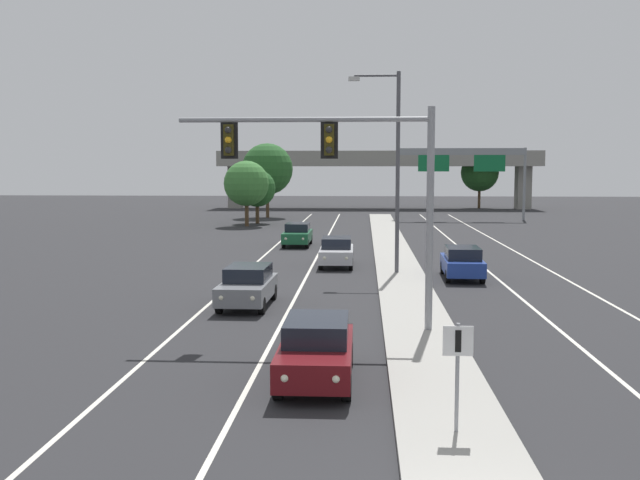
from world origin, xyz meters
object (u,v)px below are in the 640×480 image
at_px(median_sign_post, 458,361).
at_px(car_oncoming_green, 298,234).
at_px(overhead_signal_mast, 349,170).
at_px(highway_sign_gantry, 461,161).
at_px(car_oncoming_silver, 337,251).
at_px(tree_far_left_a, 267,169).
at_px(street_lamp_median, 393,160).
at_px(tree_far_left_c, 246,184).
at_px(car_oncoming_darkred, 316,349).
at_px(car_oncoming_grey, 248,285).
at_px(car_receding_blue, 462,262).
at_px(tree_far_left_b, 257,188).
at_px(tree_far_right_c, 480,173).

relative_size(median_sign_post, car_oncoming_green, 0.49).
relative_size(overhead_signal_mast, highway_sign_gantry, 0.62).
distance_m(car_oncoming_silver, tree_far_left_a, 40.09).
bearing_deg(street_lamp_median, tree_far_left_c, 112.29).
bearing_deg(car_oncoming_darkred, car_oncoming_grey, 108.83).
height_order(overhead_signal_mast, car_oncoming_grey, overhead_signal_mast).
bearing_deg(car_receding_blue, car_oncoming_silver, 146.36).
bearing_deg(highway_sign_gantry, car_oncoming_green, -119.49).
height_order(overhead_signal_mast, street_lamp_median, street_lamp_median).
relative_size(car_oncoming_silver, highway_sign_gantry, 0.34).
bearing_deg(median_sign_post, tree_far_left_b, 102.41).
relative_size(car_receding_blue, tree_far_left_a, 0.56).
distance_m(tree_far_right_c, tree_far_left_a, 32.97).
height_order(highway_sign_gantry, tree_far_right_c, highway_sign_gantry).
xyz_separation_m(car_oncoming_green, car_receding_blue, (9.42, -14.41, 0.00)).
height_order(street_lamp_median, car_receding_blue, street_lamp_median).
bearing_deg(tree_far_left_b, car_oncoming_darkred, -79.95).
xyz_separation_m(overhead_signal_mast, tree_far_left_a, (-10.03, 54.97, -0.06)).
bearing_deg(tree_far_left_c, tree_far_right_c, 50.45).
xyz_separation_m(median_sign_post, street_lamp_median, (-0.41, 22.17, 4.21)).
relative_size(car_oncoming_green, tree_far_left_b, 0.85).
bearing_deg(car_oncoming_grey, car_receding_blue, 39.07).
xyz_separation_m(tree_far_left_c, tree_far_right_c, (26.46, 32.04, 0.82)).
bearing_deg(tree_far_left_b, car_oncoming_silver, -73.67).
xyz_separation_m(street_lamp_median, tree_far_left_c, (-12.34, 30.10, -1.82)).
bearing_deg(car_oncoming_grey, tree_far_left_c, 99.32).
relative_size(street_lamp_median, car_oncoming_darkred, 2.23).
height_order(car_oncoming_green, car_receding_blue, same).
relative_size(median_sign_post, street_lamp_median, 0.22).
height_order(median_sign_post, car_oncoming_green, median_sign_post).
bearing_deg(car_oncoming_grey, tree_far_right_c, 74.13).
xyz_separation_m(median_sign_post, tree_far_left_c, (-12.75, 52.27, 2.39)).
relative_size(highway_sign_gantry, tree_far_left_c, 2.18).
height_order(car_oncoming_green, tree_far_left_a, tree_far_left_a).
relative_size(car_oncoming_green, tree_far_right_c, 0.61).
height_order(overhead_signal_mast, median_sign_post, overhead_signal_mast).
height_order(car_oncoming_grey, car_oncoming_green, same).
distance_m(median_sign_post, car_oncoming_grey, 15.03).
distance_m(car_oncoming_darkred, car_oncoming_grey, 10.37).
bearing_deg(tree_far_left_a, car_oncoming_darkred, -81.21).
relative_size(tree_far_right_c, tree_far_left_a, 0.91).
distance_m(median_sign_post, tree_far_right_c, 85.48).
bearing_deg(median_sign_post, car_oncoming_silver, 97.54).
bearing_deg(tree_far_left_c, tree_far_left_a, 88.29).
height_order(tree_far_left_c, tree_far_left_a, tree_far_left_a).
bearing_deg(car_receding_blue, car_oncoming_green, 123.16).
xyz_separation_m(overhead_signal_mast, tree_far_right_c, (16.07, 75.11, -0.56)).
distance_m(overhead_signal_mast, tree_far_right_c, 76.81).
relative_size(overhead_signal_mast, car_oncoming_grey, 1.83).
bearing_deg(tree_far_left_c, car_oncoming_silver, -70.75).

